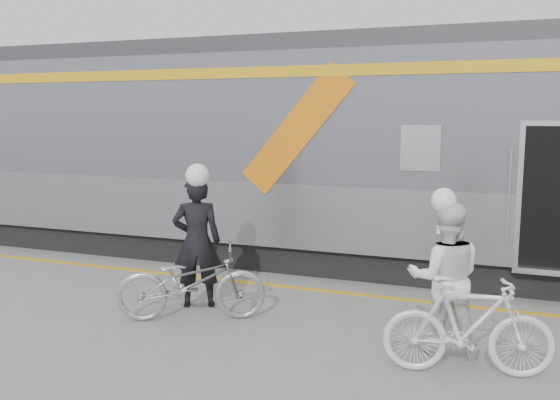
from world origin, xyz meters
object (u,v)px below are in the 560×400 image
at_px(man, 197,242).
at_px(bicycle_left, 191,282).
at_px(bicycle_right, 468,326).
at_px(woman, 445,278).

height_order(man, bicycle_left, man).
height_order(bicycle_left, bicycle_right, bicycle_right).
bearing_deg(woman, man, -19.24).
bearing_deg(woman, bicycle_left, -10.22).
bearing_deg(bicycle_left, woman, -113.79).
xyz_separation_m(woman, bicycle_right, (0.30, -0.55, -0.35)).
xyz_separation_m(man, woman, (3.50, -0.49, -0.06)).
bearing_deg(bicycle_right, woman, 17.32).
bearing_deg(man, bicycle_right, 139.85).
relative_size(man, bicycle_right, 1.06).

